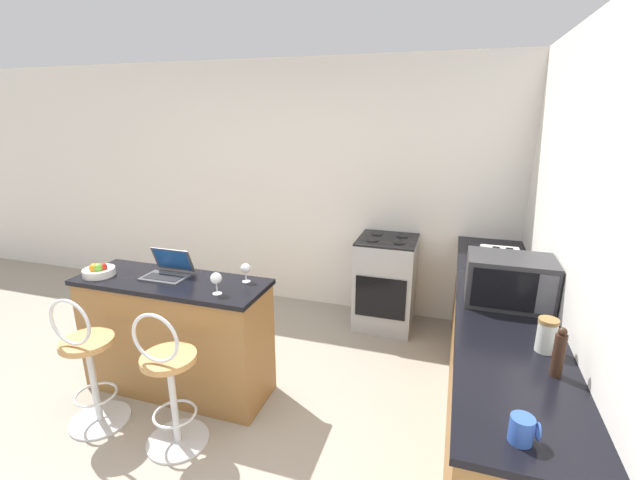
# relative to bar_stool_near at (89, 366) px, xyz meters

# --- Properties ---
(ground_plane) EXTENTS (20.00, 20.00, 0.00)m
(ground_plane) POSITION_rel_bar_stool_near_xyz_m (0.68, -0.08, -0.45)
(ground_plane) COLOR gray
(wall_back) EXTENTS (12.00, 0.06, 2.60)m
(wall_back) POSITION_rel_bar_stool_near_xyz_m (0.68, 2.38, 0.85)
(wall_back) COLOR silver
(wall_back) RESTS_ON ground_plane
(wall_right) EXTENTS (0.06, 12.00, 2.60)m
(wall_right) POSITION_rel_bar_stool_near_xyz_m (2.90, -0.08, 0.85)
(wall_right) COLOR silver
(wall_right) RESTS_ON ground_plane
(breakfast_bar) EXTENTS (1.43, 0.50, 0.91)m
(breakfast_bar) POSITION_rel_bar_stool_near_xyz_m (0.32, 0.52, 0.01)
(breakfast_bar) COLOR olive
(breakfast_bar) RESTS_ON ground_plane
(counter_right) EXTENTS (0.59, 2.95, 0.91)m
(counter_right) POSITION_rel_bar_stool_near_xyz_m (2.59, 0.88, 0.01)
(counter_right) COLOR olive
(counter_right) RESTS_ON ground_plane
(bar_stool_near) EXTENTS (0.40, 0.40, 0.97)m
(bar_stool_near) POSITION_rel_bar_stool_near_xyz_m (0.00, 0.00, 0.00)
(bar_stool_near) COLOR silver
(bar_stool_near) RESTS_ON ground_plane
(bar_stool_far) EXTENTS (0.40, 0.40, 0.97)m
(bar_stool_far) POSITION_rel_bar_stool_near_xyz_m (0.64, 0.00, 0.00)
(bar_stool_far) COLOR silver
(bar_stool_far) RESTS_ON ground_plane
(laptop) EXTENTS (0.33, 0.25, 0.20)m
(laptop) POSITION_rel_bar_stool_near_xyz_m (0.26, 0.58, 0.51)
(laptop) COLOR #47474C
(laptop) RESTS_ON breakfast_bar
(microwave) EXTENTS (0.51, 0.36, 0.31)m
(microwave) POSITION_rel_bar_stool_near_xyz_m (2.60, 0.85, 0.61)
(microwave) COLOR #2D2D30
(microwave) RESTS_ON counter_right
(toaster) EXTENTS (0.26, 0.30, 0.18)m
(toaster) POSITION_rel_bar_stool_near_xyz_m (2.61, 1.37, 0.55)
(toaster) COLOR silver
(toaster) RESTS_ON counter_right
(stove_range) EXTENTS (0.56, 0.57, 0.92)m
(stove_range) POSITION_rel_bar_stool_near_xyz_m (1.65, 2.05, 0.00)
(stove_range) COLOR #9EA3A8
(stove_range) RESTS_ON ground_plane
(mug_blue) EXTENTS (0.11, 0.09, 0.10)m
(mug_blue) POSITION_rel_bar_stool_near_xyz_m (2.54, -0.43, 0.51)
(mug_blue) COLOR #2D51AD
(mug_blue) RESTS_ON counter_right
(mug_white) EXTENTS (0.09, 0.07, 0.10)m
(mug_white) POSITION_rel_bar_stool_near_xyz_m (2.51, 1.76, 0.51)
(mug_white) COLOR white
(mug_white) RESTS_ON counter_right
(wine_glass_short) EXTENTS (0.08, 0.08, 0.15)m
(wine_glass_short) POSITION_rel_bar_stool_near_xyz_m (0.77, 0.40, 0.57)
(wine_glass_short) COLOR silver
(wine_glass_short) RESTS_ON breakfast_bar
(storage_jar) EXTENTS (0.10, 0.10, 0.18)m
(storage_jar) POSITION_rel_bar_stool_near_xyz_m (2.73, 0.29, 0.55)
(storage_jar) COLOR silver
(storage_jar) RESTS_ON counter_right
(fruit_bowl) EXTENTS (0.22, 0.22, 0.11)m
(fruit_bowl) POSITION_rel_bar_stool_near_xyz_m (-0.23, 0.42, 0.50)
(fruit_bowl) COLOR silver
(fruit_bowl) RESTS_ON breakfast_bar
(pepper_mill) EXTENTS (0.05, 0.05, 0.25)m
(pepper_mill) POSITION_rel_bar_stool_near_xyz_m (2.75, 0.07, 0.58)
(pepper_mill) COLOR #331E14
(pepper_mill) RESTS_ON counter_right
(wine_glass_tall) EXTENTS (0.07, 0.07, 0.14)m
(wine_glass_tall) POSITION_rel_bar_stool_near_xyz_m (0.86, 0.65, 0.56)
(wine_glass_tall) COLOR silver
(wine_glass_tall) RESTS_ON breakfast_bar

